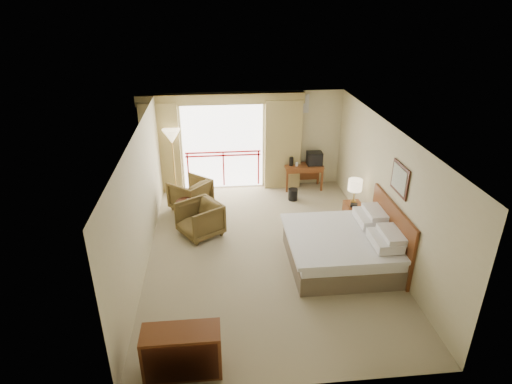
{
  "coord_description": "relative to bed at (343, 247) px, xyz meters",
  "views": [
    {
      "loc": [
        -1.0,
        -7.76,
        5.1
      ],
      "look_at": [
        -0.19,
        0.4,
        1.23
      ],
      "focal_mm": 30.0,
      "sensor_mm": 36.0,
      "label": 1
    }
  ],
  "objects": [
    {
      "name": "wall_front",
      "position": [
        -1.5,
        -2.9,
        0.97
      ],
      "size": [
        5.0,
        0.0,
        5.0
      ],
      "primitive_type": "plane",
      "rotation": [
        -1.57,
        0.0,
        0.0
      ],
      "color": "#C9BE8F",
      "rests_on": "ground"
    },
    {
      "name": "coffee_maker",
      "position": [
        -0.42,
        3.75,
        0.44
      ],
      "size": [
        0.14,
        0.14,
        0.24
      ],
      "primitive_type": "cylinder",
      "rotation": [
        0.0,
        0.0,
        0.23
      ],
      "color": "black",
      "rests_on": "desk"
    },
    {
      "name": "side_table",
      "position": [
        -3.23,
        2.05,
        0.01
      ],
      "size": [
        0.52,
        0.52,
        0.57
      ],
      "rotation": [
        0.0,
        0.0,
        0.18
      ],
      "color": "black",
      "rests_on": "floor"
    },
    {
      "name": "armchair_far",
      "position": [
        -3.19,
        2.79,
        -0.38
      ],
      "size": [
        1.22,
        1.22,
        0.8
      ],
      "primitive_type": "imported",
      "rotation": [
        0.0,
        0.0,
        -2.29
      ],
      "color": "#4A3A1C",
      "rests_on": "floor"
    },
    {
      "name": "bed",
      "position": [
        0.0,
        0.0,
        0.0
      ],
      "size": [
        2.13,
        2.06,
        0.97
      ],
      "color": "brown",
      "rests_on": "floor"
    },
    {
      "name": "table_lamp",
      "position": [
        0.7,
        1.62,
        0.62
      ],
      "size": [
        0.33,
        0.33,
        0.58
      ],
      "rotation": [
        0.0,
        0.0,
        0.12
      ],
      "color": "tan",
      "rests_on": "nightstand"
    },
    {
      "name": "wall_left",
      "position": [
        -4.0,
        0.6,
        0.97
      ],
      "size": [
        0.0,
        7.0,
        7.0
      ],
      "primitive_type": "plane",
      "rotation": [
        1.57,
        0.0,
        1.57
      ],
      "color": "#C9BE8F",
      "rests_on": "ground"
    },
    {
      "name": "curtain_right",
      "position": [
        -0.65,
        3.95,
        0.87
      ],
      "size": [
        1.0,
        0.26,
        2.5
      ],
      "primitive_type": "cube",
      "color": "olive",
      "rests_on": "wall_back"
    },
    {
      "name": "headboard",
      "position": [
        0.96,
        0.0,
        0.27
      ],
      "size": [
        0.06,
        2.1,
        1.3
      ],
      "primitive_type": "cube",
      "color": "#5B2810",
      "rests_on": "wall_right"
    },
    {
      "name": "dresser",
      "position": [
        -3.1,
        -2.47,
        -0.0
      ],
      "size": [
        1.13,
        0.48,
        0.75
      ],
      "rotation": [
        0.0,
        0.0,
        0.06
      ],
      "color": "#5B2810",
      "rests_on": "floor"
    },
    {
      "name": "ceiling",
      "position": [
        -1.5,
        0.6,
        2.32
      ],
      "size": [
        7.0,
        7.0,
        0.0
      ],
      "primitive_type": "plane",
      "rotation": [
        3.14,
        0.0,
        0.0
      ],
      "color": "white",
      "rests_on": "wall_back"
    },
    {
      "name": "wall_back",
      "position": [
        -1.5,
        4.1,
        0.97
      ],
      "size": [
        5.0,
        0.0,
        5.0
      ],
      "primitive_type": "plane",
      "rotation": [
        1.57,
        0.0,
        0.0
      ],
      "color": "#C9BE8F",
      "rests_on": "ground"
    },
    {
      "name": "desk",
      "position": [
        -0.07,
        3.8,
        0.17
      ],
      "size": [
        1.07,
        0.52,
        0.7
      ],
      "rotation": [
        0.0,
        0.0,
        -0.02
      ],
      "color": "#5B2810",
      "rests_on": "floor"
    },
    {
      "name": "phone",
      "position": [
        0.65,
        1.42,
        0.21
      ],
      "size": [
        0.19,
        0.17,
        0.07
      ],
      "primitive_type": "cube",
      "rotation": [
        0.0,
        0.0,
        -0.36
      ],
      "color": "black",
      "rests_on": "nightstand"
    },
    {
      "name": "floor_lamp",
      "position": [
        -3.62,
        3.69,
        1.22
      ],
      "size": [
        0.47,
        0.47,
        1.86
      ],
      "rotation": [
        0.0,
        0.0,
        0.27
      ],
      "color": "tan",
      "rests_on": "floor"
    },
    {
      "name": "framed_art",
      "position": [
        0.97,
        0.0,
        1.47
      ],
      "size": [
        0.04,
        0.72,
        0.6
      ],
      "color": "black",
      "rests_on": "wall_right"
    },
    {
      "name": "floor",
      "position": [
        -1.5,
        0.6,
        -0.38
      ],
      "size": [
        7.0,
        7.0,
        0.0
      ],
      "primitive_type": "plane",
      "color": "gray",
      "rests_on": "ground"
    },
    {
      "name": "curtain_left",
      "position": [
        -3.95,
        3.95,
        0.87
      ],
      "size": [
        1.0,
        0.26,
        2.5
      ],
      "primitive_type": "cube",
      "color": "olive",
      "rests_on": "wall_back"
    },
    {
      "name": "cup",
      "position": [
        -0.27,
        3.7,
        0.37
      ],
      "size": [
        0.09,
        0.09,
        0.11
      ],
      "primitive_type": "cylinder",
      "rotation": [
        0.0,
        0.0,
        0.29
      ],
      "color": "white",
      "rests_on": "desk"
    },
    {
      "name": "armchair_near",
      "position": [
        -2.92,
        1.44,
        -0.38
      ],
      "size": [
        1.2,
        1.19,
        0.8
      ],
      "primitive_type": "imported",
      "rotation": [
        0.0,
        0.0,
        -1.0
      ],
      "color": "#4A3A1C",
      "rests_on": "floor"
    },
    {
      "name": "nightstand",
      "position": [
        0.7,
        1.57,
        -0.1
      ],
      "size": [
        0.4,
        0.47,
        0.55
      ],
      "primitive_type": "cube",
      "rotation": [
        0.0,
        0.0,
        0.04
      ],
      "color": "#5B2810",
      "rests_on": "floor"
    },
    {
      "name": "balcony_railing",
      "position": [
        -2.3,
        4.06,
        0.44
      ],
      "size": [
        2.09,
        0.03,
        1.02
      ],
      "color": "red",
      "rests_on": "wall_back"
    },
    {
      "name": "wall_right",
      "position": [
        1.0,
        0.6,
        0.97
      ],
      "size": [
        0.0,
        7.0,
        7.0
      ],
      "primitive_type": "plane",
      "rotation": [
        1.57,
        0.0,
        -1.57
      ],
      "color": "#C9BE8F",
      "rests_on": "ground"
    },
    {
      "name": "balcony_door",
      "position": [
        -2.3,
        4.08,
        0.82
      ],
      "size": [
        2.4,
        0.0,
        2.4
      ],
      "primitive_type": "plane",
      "rotation": [
        1.57,
        0.0,
        0.0
      ],
      "color": "white",
      "rests_on": "wall_back"
    },
    {
      "name": "hvac_vent",
      "position": [
        -0.2,
        4.07,
        1.97
      ],
      "size": [
        0.5,
        0.04,
        0.5
      ],
      "primitive_type": "cube",
      "color": "silver",
      "rests_on": "wall_back"
    },
    {
      "name": "tv",
      "position": [
        0.23,
        3.74,
        0.51
      ],
      "size": [
        0.41,
        0.33,
        0.37
      ],
      "rotation": [
        0.0,
        0.0,
        -0.02
      ],
      "color": "black",
      "rests_on": "desk"
    },
    {
      "name": "wastebasket",
      "position": [
        -0.48,
        3.02,
        -0.22
      ],
      "size": [
        0.26,
        0.26,
        0.31
      ],
      "primitive_type": "cylinder",
      "rotation": [
        0.0,
        0.0,
        -0.04
      ],
      "color": "black",
      "rests_on": "floor"
    },
    {
      "name": "valance",
      "position": [
        -2.3,
        3.98,
        2.17
      ],
      "size": [
        4.4,
        0.22,
        0.28
      ],
      "primitive_type": "cube",
      "color": "olive",
      "rests_on": "wall_back"
    },
    {
      "name": "book",
      "position": [
        -3.23,
        2.05,
        0.2
      ],
      "size": [
        0.15,
        0.21,
        0.02
      ],
      "primitive_type": "imported",
      "rotation": [
        0.0,
        0.0,
        -0.01
      ],
      "color": "white",
      "rests_on": "side_table"
    }
  ]
}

